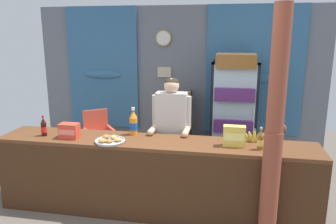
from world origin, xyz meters
TOP-DOWN VIEW (x-y plane):
  - ground_plane at (0.00, 1.09)m, footprint 7.06×7.06m
  - back_wall_curtained at (0.02, 2.76)m, footprint 5.05×0.22m
  - stall_counter at (0.08, 0.42)m, footprint 3.72×0.58m
  - timber_post at (1.35, 0.16)m, footprint 0.20×0.18m
  - drink_fridge at (0.99, 2.19)m, footprint 0.71×0.71m
  - bottle_shelf_rack at (0.04, 2.49)m, footprint 0.48×0.28m
  - plastic_lawn_chair at (-1.22, 1.98)m, footprint 0.62×0.62m
  - shopkeeper at (0.20, 0.99)m, footprint 0.50×0.42m
  - soda_bottle_orange_soda at (-0.22, 0.72)m, footprint 0.10×0.10m
  - soda_bottle_cola at (-1.27, 0.47)m, footprint 0.07×0.07m
  - soda_bottle_iced_tea at (1.26, 0.45)m, footprint 0.07×0.07m
  - snack_box_crackers at (-0.92, 0.44)m, footprint 0.22×0.14m
  - snack_box_instant_noodle at (0.99, 0.51)m, footprint 0.24×0.11m
  - pastry_tray at (-0.40, 0.39)m, footprint 0.35×0.35m
  - banana_bunch at (1.22, 0.70)m, footprint 0.28×0.06m

SIDE VIEW (x-z plane):
  - ground_plane at x=0.00m, z-range 0.00..0.00m
  - plastic_lawn_chair at x=-1.22m, z-range 0.06..0.92m
  - stall_counter at x=0.08m, z-range 0.12..1.02m
  - bottle_shelf_rack at x=0.04m, z-range 0.03..1.19m
  - pastry_tray at x=-0.40m, z-range 0.89..0.96m
  - banana_bunch at x=1.22m, z-range 0.88..1.05m
  - shopkeeper at x=0.20m, z-range 0.20..1.77m
  - snack_box_crackers at x=-0.92m, z-range 0.90..1.08m
  - drink_fridge at x=0.99m, z-range 0.09..1.90m
  - soda_bottle_iced_tea at x=1.26m, z-range 0.88..1.13m
  - soda_bottle_cola at x=-1.27m, z-range 0.88..1.13m
  - snack_box_instant_noodle at x=0.99m, z-range 0.90..1.13m
  - soda_bottle_orange_soda at x=-0.22m, z-range 0.88..1.22m
  - timber_post at x=1.35m, z-range -0.05..2.34m
  - back_wall_curtained at x=0.02m, z-range 0.03..2.60m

